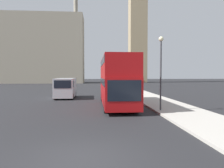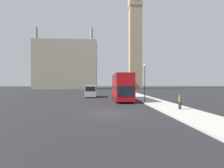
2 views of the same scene
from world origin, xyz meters
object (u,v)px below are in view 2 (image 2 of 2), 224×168
(clock_tower, at_px, (135,28))
(street_lamp, at_px, (145,77))
(pedestrian, at_px, (180,102))
(red_double_decker_bus, at_px, (122,86))
(white_van, at_px, (91,91))

(clock_tower, bearing_deg, street_lamp, -99.65)
(clock_tower, bearing_deg, pedestrian, -97.30)
(clock_tower, xyz_separation_m, pedestrian, (-9.56, -74.64, -31.42))
(red_double_decker_bus, bearing_deg, white_van, 128.01)
(clock_tower, height_order, pedestrian, clock_tower)
(red_double_decker_bus, xyz_separation_m, street_lamp, (2.98, -3.56, 1.38))
(red_double_decker_bus, relative_size, street_lamp, 1.90)
(red_double_decker_bus, height_order, street_lamp, street_lamp)
(white_van, distance_m, pedestrian, 20.91)
(clock_tower, distance_m, street_lamp, 73.77)
(pedestrian, bearing_deg, clock_tower, 82.70)
(clock_tower, bearing_deg, red_double_decker_bus, -102.76)
(white_van, xyz_separation_m, pedestrian, (10.33, -18.17, -0.37))
(pedestrian, relative_size, street_lamp, 0.28)
(white_van, bearing_deg, clock_tower, 70.60)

